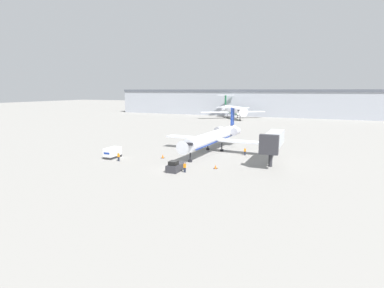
{
  "coord_description": "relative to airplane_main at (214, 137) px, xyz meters",
  "views": [
    {
      "loc": [
        22.62,
        -44.23,
        13.59
      ],
      "look_at": [
        0.0,
        8.43,
        3.28
      ],
      "focal_mm": 28.0,
      "sensor_mm": 36.0,
      "label": 1
    }
  ],
  "objects": [
    {
      "name": "jet_bridge",
      "position": [
        14.02,
        -7.06,
        1.13
      ],
      "size": [
        3.2,
        11.83,
        6.19
      ],
      "color": "#2D2D33",
      "rests_on": "ground"
    },
    {
      "name": "ground_plane",
      "position": [
        -0.88,
        -18.92,
        -3.32
      ],
      "size": [
        600.0,
        600.0,
        0.0
      ],
      "primitive_type": "plane",
      "color": "gray"
    },
    {
      "name": "pushback_tug",
      "position": [
        -0.43,
        -18.6,
        -2.61
      ],
      "size": [
        1.94,
        4.11,
        1.89
      ],
      "color": "#2D2D33",
      "rests_on": "ground"
    },
    {
      "name": "worker_by_wing",
      "position": [
        7.58,
        -1.76,
        -2.46
      ],
      "size": [
        0.4,
        0.24,
        1.66
      ],
      "color": "#232838",
      "rests_on": "ground"
    },
    {
      "name": "airplane_main",
      "position": [
        0.0,
        0.0,
        0.0
      ],
      "size": [
        23.72,
        28.63,
        9.29
      ],
      "color": "silver",
      "rests_on": "ground"
    },
    {
      "name": "luggage_cart",
      "position": [
        -16.69,
        -14.76,
        -2.27
      ],
      "size": [
        1.9,
        3.7,
        2.1
      ],
      "color": "#232326",
      "rests_on": "ground"
    },
    {
      "name": "terminal_building",
      "position": [
        -0.88,
        101.08,
        3.72
      ],
      "size": [
        180.0,
        16.8,
        14.02
      ],
      "color": "#9EA3AD",
      "rests_on": "ground"
    },
    {
      "name": "worker_on_apron",
      "position": [
        -13.76,
        -16.68,
        -2.4
      ],
      "size": [
        0.4,
        0.25,
        1.75
      ],
      "color": "#232838",
      "rests_on": "ground"
    },
    {
      "name": "worker_near_tug",
      "position": [
        1.45,
        -18.99,
        -2.43
      ],
      "size": [
        0.4,
        0.24,
        1.71
      ],
      "color": "#232838",
      "rests_on": "ground"
    },
    {
      "name": "traffic_cone_right",
      "position": [
        5.39,
        -14.57,
        -3.01
      ],
      "size": [
        0.65,
        0.65,
        0.65
      ],
      "color": "black",
      "rests_on": "ground"
    },
    {
      "name": "traffic_cone_left",
      "position": [
        -7.15,
        -10.96,
        -2.93
      ],
      "size": [
        0.68,
        0.68,
        0.81
      ],
      "color": "black",
      "rests_on": "ground"
    },
    {
      "name": "airplane_parked_far_left",
      "position": [
        -17.59,
        79.2,
        0.77
      ],
      "size": [
        28.44,
        26.4,
        11.23
      ],
      "color": "white",
      "rests_on": "ground"
    }
  ]
}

